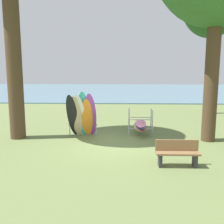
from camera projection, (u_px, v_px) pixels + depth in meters
The scene contains 6 objects.
ground_plane at pixel (112, 144), 10.91m from camera, with size 80.00×80.00×0.00m, color olive.
lake_water at pixel (120, 90), 41.89m from camera, with size 80.00×36.00×0.10m, color slate.
tree_mid_behind at pixel (212, 4), 17.60m from camera, with size 4.08×4.08×10.08m.
leaning_board_pile at pixel (82, 116), 11.83m from camera, with size 1.46×1.01×2.19m.
board_storage_rack at pixel (140, 125), 12.42m from camera, with size 1.15×2.13×1.25m.
park_bench at pixel (177, 153), 8.28m from camera, with size 1.40×0.42×0.85m.
Camera 1 is at (0.41, -10.55, 3.06)m, focal length 40.90 mm.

